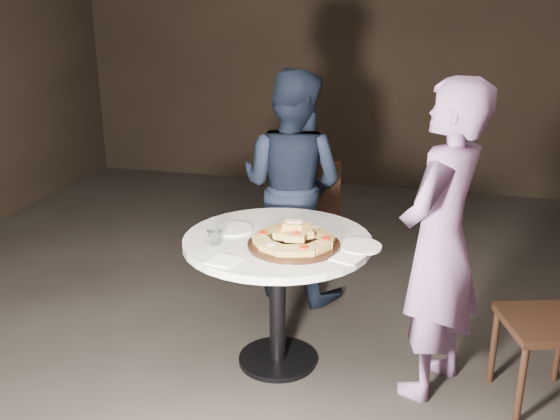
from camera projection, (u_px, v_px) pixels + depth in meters
The scene contains 12 objects.
floor at pixel (287, 371), 3.24m from camera, with size 7.00×7.00×0.00m, color black.
table at pixel (278, 262), 3.15m from camera, with size 1.05×1.05×0.71m.
serving_board at pixel (294, 244), 2.99m from camera, with size 0.45×0.45×0.02m, color black.
focaccia_pile at pixel (294, 236), 2.98m from camera, with size 0.39×0.40×0.11m.
plate_left at pixel (233, 229), 3.20m from camera, with size 0.20×0.20×0.01m, color white.
plate_right at pixel (360, 246), 2.98m from camera, with size 0.21×0.21×0.01m, color white.
water_glass at pixel (215, 237), 3.01m from camera, with size 0.08×0.08×0.07m, color silver.
napkin_near at pixel (224, 261), 2.82m from camera, with size 0.13×0.13×0.01m, color white.
napkin_far at pixel (348, 258), 2.85m from camera, with size 0.13×0.13×0.01m, color white.
chair_far at pixel (310, 206), 4.35m from camera, with size 0.50×0.51×0.80m.
diner_navy at pixel (292, 186), 3.90m from camera, with size 0.71×0.55×1.45m, color black.
diner_teal at pixel (440, 243), 2.89m from camera, with size 0.56×0.37×1.53m, color slate.
Camera 1 is at (0.67, -2.72, 1.84)m, focal length 40.00 mm.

